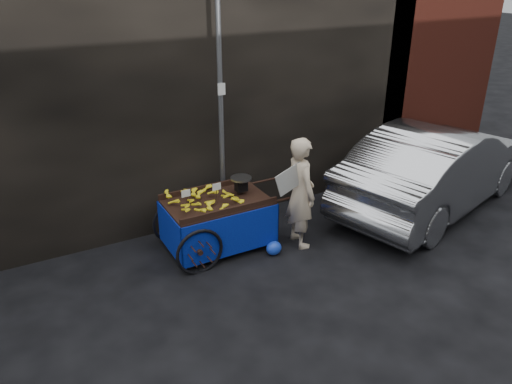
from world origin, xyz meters
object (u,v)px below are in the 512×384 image
plastic_bag (274,248)px  parked_car (437,167)px  banana_cart (214,206)px  vendor (301,193)px

plastic_bag → parked_car: 3.57m
banana_cart → plastic_bag: 1.13m
parked_car → banana_cart: bearing=66.5°
banana_cart → parked_car: size_ratio=0.47×
vendor → parked_car: size_ratio=0.38×
banana_cart → plastic_bag: banana_cart is taller
plastic_bag → parked_car: (3.50, 0.11, 0.66)m
vendor → parked_car: (2.96, -0.01, -0.13)m
vendor → banana_cart: bearing=72.5°
vendor → plastic_bag: bearing=107.2°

